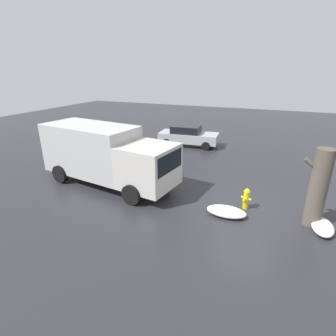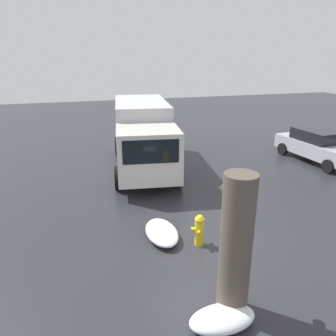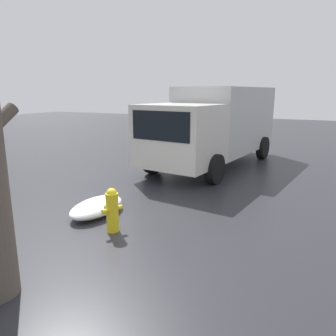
# 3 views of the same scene
# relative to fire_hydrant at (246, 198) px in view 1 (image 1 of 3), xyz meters

# --- Properties ---
(ground_plane) EXTENTS (60.00, 60.00, 0.00)m
(ground_plane) POSITION_rel_fire_hydrant_xyz_m (-0.00, -0.00, -0.46)
(ground_plane) COLOR #28282D
(fire_hydrant) EXTENTS (0.44, 0.35, 0.89)m
(fire_hydrant) POSITION_rel_fire_hydrant_xyz_m (0.00, 0.00, 0.00)
(fire_hydrant) COLOR yellow
(fire_hydrant) RESTS_ON ground_plane
(tree_trunk) EXTENTS (0.94, 0.62, 2.91)m
(tree_trunk) POSITION_rel_fire_hydrant_xyz_m (-2.39, 0.26, 1.02)
(tree_trunk) COLOR brown
(tree_trunk) RESTS_ON ground_plane
(delivery_truck) EXTENTS (7.18, 3.30, 2.86)m
(delivery_truck) POSITION_rel_fire_hydrant_xyz_m (6.75, 0.01, 1.10)
(delivery_truck) COLOR beige
(delivery_truck) RESTS_ON ground_plane
(parked_car) EXTENTS (4.43, 2.21, 1.49)m
(parked_car) POSITION_rel_fire_hydrant_xyz_m (5.25, -8.18, 0.30)
(parked_car) COLOR #ADB2B7
(parked_car) RESTS_ON ground_plane
(snow_pile_by_hydrant) EXTENTS (0.72, 1.31, 0.33)m
(snow_pile_by_hydrant) POSITION_rel_fire_hydrant_xyz_m (-2.74, 0.62, -0.29)
(snow_pile_by_hydrant) COLOR white
(snow_pile_by_hydrant) RESTS_ON ground_plane
(snow_pile_curbside) EXTENTS (1.55, 0.86, 0.33)m
(snow_pile_curbside) POSITION_rel_fire_hydrant_xyz_m (0.63, 0.86, -0.29)
(snow_pile_curbside) COLOR white
(snow_pile_curbside) RESTS_ON ground_plane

